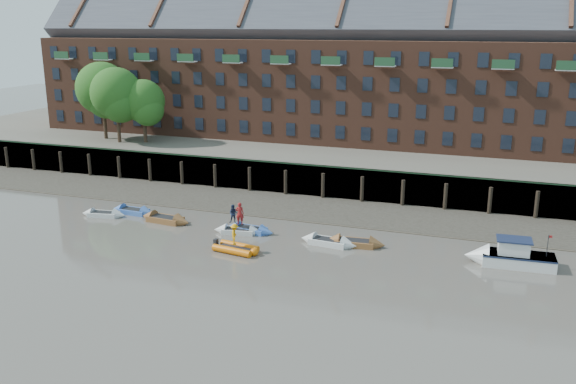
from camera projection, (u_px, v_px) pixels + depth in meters
The scene contains 19 objects.
ground at pixel (207, 278), 42.36m from camera, with size 220.00×220.00×0.00m, color #5C574F.
foreshore at pixel (292, 207), 58.71m from camera, with size 110.00×8.00×0.50m, color #3D382F.
mud_band at pixel (280, 217), 55.62m from camera, with size 110.00×1.60×0.10m, color #4C4336.
river_wall at pixel (306, 180), 62.26m from camera, with size 110.00×1.23×3.30m.
bank_terrace at pixel (340, 154), 74.63m from camera, with size 110.00×28.00×3.20m, color #5E594D.
apartment_terrace at pixel (344, 60), 72.53m from camera, with size 80.60×15.56×20.98m.
tree_cluster at pixel (116, 93), 73.01m from camera, with size 11.76×7.74×9.40m.
rowboat_0 at pixel (104, 214), 55.68m from camera, with size 4.33×1.89×1.21m.
rowboat_1 at pixel (133, 211), 56.52m from camera, with size 4.54×1.52×1.30m.
rowboat_2 at pixel (165, 219), 54.10m from camera, with size 5.10×1.93×1.44m.
rowboat_3 at pixel (238, 231), 51.18m from camera, with size 4.35×1.85×1.22m.
rowboat_4 at pixel (250, 230), 51.51m from camera, with size 4.47×1.70×1.27m.
rowboat_5 at pixel (328, 242), 48.56m from camera, with size 4.82×1.81×1.37m.
rowboat_6 at pixel (354, 243), 48.33m from camera, with size 4.96×1.87×1.41m.
rib_tender at pixel (237, 249), 47.00m from camera, with size 3.74×2.19×0.63m.
motor_launch at pixel (503, 256), 44.50m from camera, with size 6.43×2.44×2.61m.
person_rower_a at pixel (240, 213), 50.74m from camera, with size 0.69×0.45×1.90m, color maroon.
person_rower_b at pixel (233, 214), 51.14m from camera, with size 0.77×0.60×1.59m, color #19233F.
person_rib_crew at pixel (235, 234), 46.77m from camera, with size 1.08×0.62×1.67m, color orange.
Camera 1 is at (18.35, -35.10, 17.09)m, focal length 38.00 mm.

